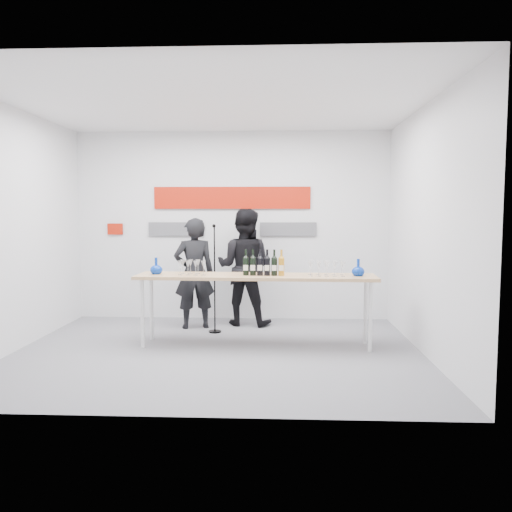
% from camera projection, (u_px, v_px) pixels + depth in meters
% --- Properties ---
extents(ground, '(5.00, 5.00, 0.00)m').
position_uv_depth(ground, '(218.00, 352.00, 6.14)').
color(ground, slate).
rests_on(ground, ground).
extents(back_wall, '(5.00, 0.04, 3.00)m').
position_uv_depth(back_wall, '(232.00, 226.00, 8.01)').
color(back_wall, silver).
rests_on(back_wall, ground).
extents(signage, '(3.38, 0.02, 0.79)m').
position_uv_depth(signage, '(228.00, 207.00, 7.96)').
color(signage, '#AF1807').
rests_on(signage, back_wall).
extents(tasting_table, '(3.07, 0.70, 0.92)m').
position_uv_depth(tasting_table, '(256.00, 280.00, 6.37)').
color(tasting_table, tan).
rests_on(tasting_table, ground).
extents(wine_bottles, '(0.53, 0.09, 0.33)m').
position_uv_depth(wine_bottles, '(264.00, 262.00, 6.30)').
color(wine_bottles, black).
rests_on(wine_bottles, tasting_table).
extents(decanter_left, '(0.16, 0.16, 0.21)m').
position_uv_depth(decanter_left, '(156.00, 266.00, 6.45)').
color(decanter_left, '#082E9B').
rests_on(decanter_left, tasting_table).
extents(decanter_right, '(0.16, 0.16, 0.21)m').
position_uv_depth(decanter_right, '(358.00, 267.00, 6.26)').
color(decanter_right, '#082E9B').
rests_on(decanter_right, tasting_table).
extents(glasses_left, '(0.36, 0.23, 0.18)m').
position_uv_depth(glasses_left, '(191.00, 267.00, 6.41)').
color(glasses_left, silver).
rests_on(glasses_left, tasting_table).
extents(glasses_right, '(0.47, 0.24, 0.18)m').
position_uv_depth(glasses_right, '(326.00, 268.00, 6.29)').
color(glasses_right, silver).
rests_on(glasses_right, tasting_table).
extents(presenter_left, '(0.68, 0.54, 1.63)m').
position_uv_depth(presenter_left, '(194.00, 273.00, 7.37)').
color(presenter_left, black).
rests_on(presenter_left, ground).
extents(presenter_right, '(0.97, 0.83, 1.77)m').
position_uv_depth(presenter_right, '(244.00, 267.00, 7.60)').
color(presenter_right, black).
rests_on(presenter_right, ground).
extents(mic_stand, '(0.18, 0.18, 1.55)m').
position_uv_depth(mic_stand, '(215.00, 300.00, 7.11)').
color(mic_stand, black).
rests_on(mic_stand, ground).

